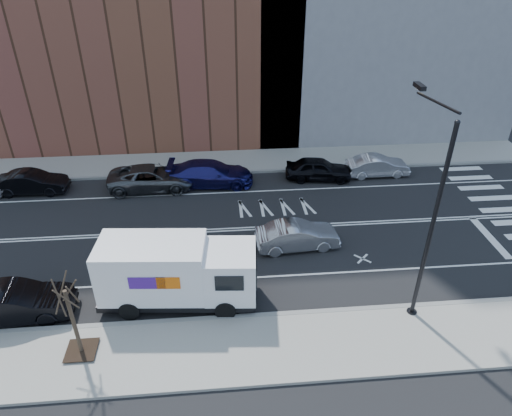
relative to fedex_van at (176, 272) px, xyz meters
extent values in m
plane|color=black|center=(3.28, 5.60, -1.67)|extent=(120.00, 120.00, 0.00)
cube|color=gray|center=(3.28, -3.20, -1.60)|extent=(44.00, 3.60, 0.15)
cube|color=gray|center=(3.28, 14.40, -1.60)|extent=(44.00, 3.60, 0.15)
cube|color=gray|center=(3.28, -1.40, -1.59)|extent=(44.00, 0.25, 0.17)
cube|color=gray|center=(3.28, 12.60, -1.59)|extent=(44.00, 0.25, 0.17)
cylinder|color=black|center=(10.28, -1.80, 2.83)|extent=(0.18, 0.18, 9.00)
cylinder|color=black|center=(10.28, -1.80, -1.57)|extent=(0.44, 0.44, 0.20)
sphere|color=black|center=(10.28, -1.80, 7.28)|extent=(0.20, 0.20, 0.20)
cylinder|color=black|center=(10.28, -0.10, 7.43)|extent=(0.11, 3.49, 0.48)
cube|color=black|center=(10.28, 1.60, 7.53)|extent=(0.25, 0.80, 0.18)
cube|color=#FFF2CC|center=(10.28, 1.60, 7.43)|extent=(0.18, 0.55, 0.03)
cube|color=black|center=(-3.72, -2.80, -1.44)|extent=(1.20, 1.20, 0.04)
cylinder|color=#382B1E|center=(-3.72, -2.80, 0.08)|extent=(0.16, 0.16, 3.20)
cylinder|color=#382B1E|center=(-3.47, -2.80, 1.48)|extent=(0.06, 0.80, 1.44)
cylinder|color=#382B1E|center=(-3.64, -2.56, 1.48)|extent=(0.81, 0.31, 1.19)
cylinder|color=#382B1E|center=(-3.92, -2.65, 1.48)|extent=(0.58, 0.76, 1.50)
cylinder|color=#382B1E|center=(-3.92, -2.95, 1.48)|extent=(0.47, 0.61, 1.37)
cylinder|color=#382B1E|center=(-3.64, -3.04, 1.48)|extent=(0.72, 0.29, 1.13)
cube|color=black|center=(-0.02, 0.00, -1.18)|extent=(6.98, 2.85, 0.33)
cube|color=white|center=(2.39, -0.19, 0.03)|extent=(2.38, 2.53, 2.20)
cube|color=black|center=(3.51, -0.29, 0.36)|extent=(0.23, 2.03, 1.04)
cube|color=black|center=(2.29, -1.39, 0.36)|extent=(1.21, 0.14, 0.77)
cube|color=black|center=(2.49, 1.00, 0.36)|extent=(1.21, 0.14, 0.77)
cube|color=black|center=(3.46, -0.28, -1.07)|extent=(0.34, 2.20, 0.38)
cube|color=white|center=(-1.01, 0.08, 0.25)|extent=(4.80, 2.78, 2.53)
cube|color=#47198C|center=(-1.11, -1.14, 0.42)|extent=(1.53, 0.15, 0.60)
cube|color=orange|center=(-0.23, -1.22, 0.42)|extent=(0.99, 0.10, 0.60)
cube|color=#47198C|center=(-0.91, 1.31, 0.42)|extent=(1.53, 0.15, 0.60)
cube|color=orange|center=(-0.03, 1.24, 0.42)|extent=(0.99, 0.10, 0.60)
cylinder|color=black|center=(2.08, -1.27, -1.21)|extent=(0.94, 0.38, 0.92)
cylinder|color=black|center=(2.26, 0.92, -1.21)|extent=(0.94, 0.38, 0.92)
cylinder|color=black|center=(-2.08, -0.93, -1.21)|extent=(0.94, 0.38, 0.92)
cylinder|color=black|center=(-1.90, 1.26, -1.21)|extent=(0.94, 0.38, 0.92)
imported|color=black|center=(-9.97, 11.06, -0.94)|extent=(4.45, 1.64, 1.46)
imported|color=#494C51|center=(-2.32, 10.93, -0.89)|extent=(5.66, 2.70, 1.56)
imported|color=navy|center=(1.50, 11.14, -0.86)|extent=(5.75, 2.69, 1.62)
imported|color=black|center=(8.77, 11.29, -0.92)|extent=(4.63, 2.34, 1.51)
imported|color=silver|center=(12.95, 11.50, -0.97)|extent=(4.30, 1.57, 1.41)
imported|color=#A8A9AD|center=(6.05, 3.64, -0.95)|extent=(4.51, 1.88, 1.45)
imported|color=black|center=(-7.01, -0.44, -0.86)|extent=(5.07, 2.11, 1.63)
camera|label=1|loc=(2.12, -15.94, 12.88)|focal=32.00mm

